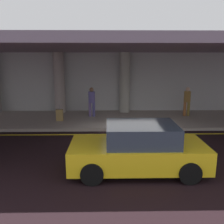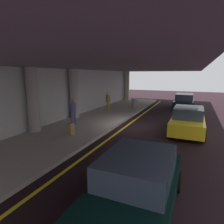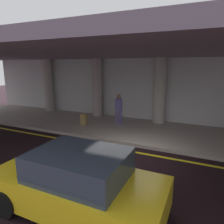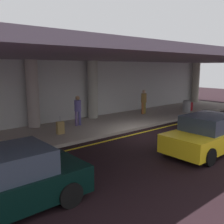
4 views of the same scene
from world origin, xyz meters
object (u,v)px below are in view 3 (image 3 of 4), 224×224
at_px(traveler_with_luggage, 119,107).
at_px(car_yellow_taxi, 77,183).
at_px(support_column_left_mid, 97,88).
at_px(support_column_center, 160,91).
at_px(suitcase_upright_primary, 84,119).
at_px(support_column_far_left, 48,85).

bearing_deg(traveler_with_luggage, car_yellow_taxi, 1.62).
relative_size(support_column_left_mid, car_yellow_taxi, 0.89).
distance_m(support_column_center, suitcase_upright_primary, 4.54).
xyz_separation_m(support_column_far_left, support_column_center, (8.00, 0.00, 0.00)).
bearing_deg(suitcase_upright_primary, car_yellow_taxi, -64.42).
relative_size(support_column_far_left, support_column_left_mid, 1.00).
xyz_separation_m(support_column_center, traveler_with_luggage, (-1.96, -1.26, -0.86)).
xyz_separation_m(car_yellow_taxi, traveler_with_luggage, (-1.84, 6.81, 0.40)).
xyz_separation_m(support_column_far_left, traveler_with_luggage, (6.04, -1.26, -0.86)).
height_order(car_yellow_taxi, suitcase_upright_primary, car_yellow_taxi).
distance_m(support_column_far_left, suitcase_upright_primary, 5.14).
xyz_separation_m(support_column_center, car_yellow_taxi, (-0.12, -8.07, -1.26)).
distance_m(support_column_far_left, support_column_left_mid, 4.00).
height_order(support_column_far_left, support_column_left_mid, same).
xyz_separation_m(support_column_left_mid, support_column_center, (4.00, 0.00, 0.00)).
bearing_deg(support_column_far_left, support_column_center, 0.00).
height_order(support_column_center, traveler_with_luggage, support_column_center).
distance_m(car_yellow_taxi, suitcase_upright_primary, 6.80).
bearing_deg(support_column_left_mid, suitcase_upright_primary, -80.81).
bearing_deg(traveler_with_luggage, support_column_left_mid, -135.25).
distance_m(support_column_center, traveler_with_luggage, 2.49).
bearing_deg(car_yellow_taxi, support_column_far_left, 129.83).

